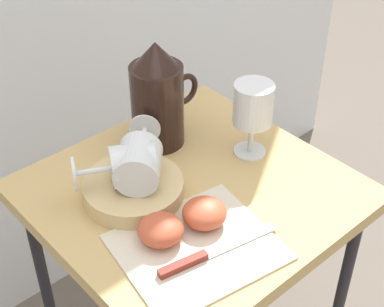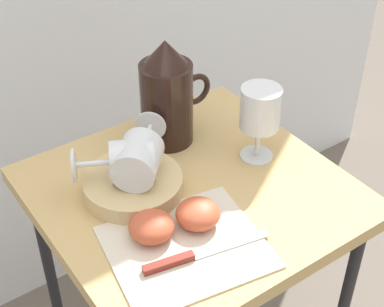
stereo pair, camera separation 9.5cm
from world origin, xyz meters
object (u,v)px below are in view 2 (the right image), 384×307
(pitcher, at_px, (167,101))
(wine_glass_upright, at_px, (260,112))
(apple_half_left, at_px, (151,227))
(knife, at_px, (189,257))
(basket_tray, at_px, (133,185))
(table, at_px, (192,217))
(wine_glass_tipped_far, at_px, (130,161))
(wine_glass_tipped_near, at_px, (138,159))
(apple_half_right, at_px, (198,214))

(pitcher, bearing_deg, wine_glass_upright, -54.16)
(wine_glass_upright, height_order, apple_half_left, wine_glass_upright)
(apple_half_left, relative_size, knife, 0.35)
(basket_tray, height_order, pitcher, pitcher)
(table, distance_m, basket_tray, 0.14)
(table, distance_m, pitcher, 0.23)
(table, bearing_deg, knife, -126.73)
(apple_half_left, bearing_deg, wine_glass_tipped_far, 75.41)
(table, xyz_separation_m, wine_glass_tipped_near, (-0.08, 0.05, 0.15))
(table, relative_size, wine_glass_tipped_far, 4.57)
(pitcher, xyz_separation_m, apple_half_right, (-0.10, -0.24, -0.06))
(table, distance_m, knife, 0.19)
(wine_glass_tipped_far, distance_m, apple_half_left, 0.13)
(knife, bearing_deg, apple_half_right, 44.63)
(wine_glass_tipped_far, bearing_deg, wine_glass_tipped_near, -21.41)
(basket_tray, bearing_deg, pitcher, 35.99)
(pitcher, xyz_separation_m, wine_glass_tipped_far, (-0.15, -0.10, -0.02))
(apple_half_right, distance_m, knife, 0.09)
(basket_tray, distance_m, wine_glass_tipped_near, 0.06)
(basket_tray, height_order, wine_glass_tipped_far, wine_glass_tipped_far)
(wine_glass_tipped_far, bearing_deg, knife, -93.10)
(table, bearing_deg, wine_glass_upright, 2.21)
(basket_tray, height_order, wine_glass_tipped_near, wine_glass_tipped_near)
(pitcher, relative_size, knife, 1.01)
(basket_tray, distance_m, apple_half_left, 0.12)
(pitcher, relative_size, apple_half_right, 2.91)
(basket_tray, xyz_separation_m, apple_half_left, (-0.03, -0.12, 0.01))
(pitcher, height_order, apple_half_left, pitcher)
(wine_glass_tipped_far, height_order, apple_half_left, wine_glass_tipped_far)
(pitcher, distance_m, wine_glass_tipped_near, 0.17)
(wine_glass_upright, relative_size, apple_half_right, 2.03)
(table, height_order, wine_glass_tipped_near, wine_glass_tipped_near)
(apple_half_right, bearing_deg, wine_glass_tipped_near, 105.05)
(basket_tray, distance_m, wine_glass_upright, 0.27)
(apple_half_right, bearing_deg, wine_glass_tipped_far, 109.92)
(wine_glass_upright, bearing_deg, apple_half_right, -156.47)
(wine_glass_tipped_near, bearing_deg, wine_glass_upright, -9.86)
(basket_tray, bearing_deg, knife, -93.64)
(wine_glass_tipped_far, bearing_deg, wine_glass_upright, -10.54)
(knife, bearing_deg, table, 53.27)
(basket_tray, bearing_deg, apple_half_left, -105.59)
(apple_half_right, bearing_deg, wine_glass_upright, 23.53)
(table, height_order, basket_tray, basket_tray)
(wine_glass_tipped_far, xyz_separation_m, apple_half_right, (0.05, -0.14, -0.05))
(wine_glass_tipped_near, xyz_separation_m, wine_glass_tipped_far, (-0.01, 0.01, -0.00))
(table, bearing_deg, apple_half_right, -119.06)
(table, bearing_deg, pitcher, 72.24)
(basket_tray, height_order, wine_glass_upright, wine_glass_upright)
(wine_glass_tipped_near, xyz_separation_m, apple_half_left, (-0.04, -0.11, -0.05))
(wine_glass_tipped_far, relative_size, apple_half_right, 2.07)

